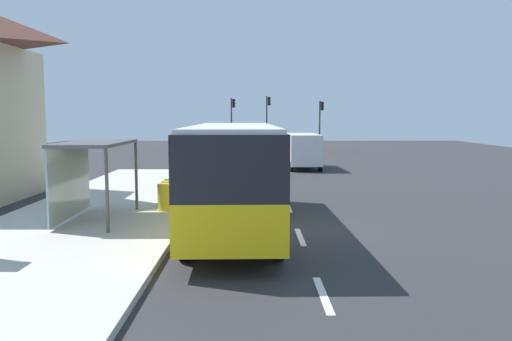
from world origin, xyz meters
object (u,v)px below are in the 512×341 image
sedan_far (284,141)px  traffic_light_far_side (232,116)px  recycling_bin_orange (168,194)px  bus_shelter (86,160)px  sedan_near (291,146)px  recycling_bin_yellow (165,197)px  white_van (302,148)px  traffic_light_median (268,115)px  traffic_light_near_side (321,118)px  bus (234,169)px  recycling_bin_green (171,191)px

sedan_far → traffic_light_far_side: 7.94m
recycling_bin_orange → bus_shelter: size_ratio=0.24×
sedan_near → recycling_bin_yellow: sedan_near is taller
recycling_bin_orange → bus_shelter: (-2.21, -2.35, 1.44)m
white_van → traffic_light_far_side: bearing=107.2°
recycling_bin_orange → traffic_light_far_side: (1.10, 33.33, 2.82)m
sedan_near → bus_shelter: (-8.71, -30.91, 1.31)m
traffic_light_median → traffic_light_far_side: bearing=-167.1°
recycling_bin_yellow → traffic_light_near_side: (9.70, 33.23, 2.64)m
bus → bus_shelter: size_ratio=2.76×
sedan_far → recycling_bin_green: size_ratio=4.63×
bus → recycling_bin_yellow: (-2.49, 2.08, -1.19)m
sedan_near → sedan_far: (0.00, 9.94, 0.00)m
recycling_bin_yellow → traffic_light_median: 35.26m
bus → sedan_far: size_ratio=2.51×
sedan_near → recycling_bin_green: 28.60m
recycling_bin_yellow → recycling_bin_orange: same height
bus → traffic_light_far_side: 36.18m
traffic_light_near_side → traffic_light_far_side: 8.64m
white_van → sedan_far: (0.10, 22.31, -0.55)m
white_van → traffic_light_median: size_ratio=0.96×
white_van → sedan_near: (0.10, 12.37, -0.55)m
traffic_light_far_side → bus_shelter: size_ratio=1.31×
traffic_light_far_side → white_van: bearing=-72.8°
recycling_bin_green → bus: bearing=-54.5°
sedan_far → bus_shelter: 41.79m
sedan_near → recycling_bin_orange: sedan_near is taller
traffic_light_near_side → sedan_near: bearing=-128.8°
recycling_bin_yellow → traffic_light_median: traffic_light_median is taller
traffic_light_median → white_van: bearing=-84.3°
sedan_near → traffic_light_far_side: 7.69m
traffic_light_near_side → traffic_light_far_side: (-8.60, 0.80, 0.17)m
recycling_bin_orange → traffic_light_near_side: 34.05m
traffic_light_far_side → traffic_light_near_side: bearing=-5.3°
bus → sedan_near: 31.61m
sedan_far → recycling_bin_green: sedan_far is taller
bus_shelter → bus: bearing=-5.2°
sedan_far → bus: bearing=-95.6°
bus → traffic_light_median: (2.11, 36.91, 1.76)m
recycling_bin_green → traffic_light_far_side: size_ratio=0.18×
sedan_near → traffic_light_median: bearing=108.8°
recycling_bin_green → traffic_light_near_side: traffic_light_near_side is taller
white_van → traffic_light_near_side: 16.79m
sedan_near → traffic_light_far_side: traffic_light_far_side is taller
recycling_bin_orange → traffic_light_far_side: size_ratio=0.18×
white_van → recycling_bin_green: size_ratio=5.53×
traffic_light_near_side → traffic_light_far_side: size_ratio=0.95×
sedan_far → recycling_bin_yellow: 39.73m
bus → sedan_far: bus is taller
bus → traffic_light_median: traffic_light_median is taller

